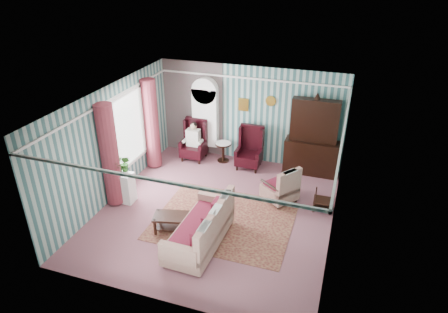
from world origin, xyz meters
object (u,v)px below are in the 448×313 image
(sofa, at_px, (199,227))
(floral_armchair, at_px, (280,184))
(plant_stand, at_px, (123,187))
(dresser_hutch, at_px, (313,135))
(wingback_left, at_px, (194,140))
(seated_woman, at_px, (194,141))
(coffee_table, at_px, (175,223))
(wingback_right, at_px, (249,148))
(nest_table, at_px, (323,201))
(round_side_table, at_px, (223,152))
(bookcase, at_px, (205,122))

(sofa, xyz_separation_m, floral_armchair, (1.29, 2.29, -0.00))
(plant_stand, bearing_deg, floral_armchair, 18.93)
(dresser_hutch, xyz_separation_m, wingback_left, (-3.50, -0.27, -0.55))
(seated_woman, height_order, plant_stand, seated_woman)
(dresser_hutch, bearing_deg, wingback_left, -175.59)
(plant_stand, bearing_deg, coffee_table, -22.27)
(wingback_right, distance_m, coffee_table, 3.59)
(dresser_hutch, distance_m, seated_woman, 3.56)
(nest_table, relative_size, sofa, 0.26)
(plant_stand, height_order, coffee_table, plant_stand)
(seated_woman, distance_m, nest_table, 4.37)
(dresser_hutch, relative_size, floral_armchair, 2.51)
(nest_table, xyz_separation_m, floral_armchair, (-1.10, 0.09, 0.20))
(plant_stand, height_order, floral_armchair, floral_armchair)
(seated_woman, height_order, sofa, seated_woman)
(wingback_left, height_order, round_side_table, wingback_left)
(round_side_table, bearing_deg, wingback_right, -10.01)
(floral_armchair, bearing_deg, wingback_left, 99.99)
(wingback_left, xyz_separation_m, round_side_table, (0.90, 0.15, -0.33))
(wingback_right, relative_size, sofa, 0.61)
(dresser_hutch, xyz_separation_m, floral_armchair, (-0.53, -1.73, -0.71))
(sofa, distance_m, coffee_table, 0.79)
(wingback_right, distance_m, sofa, 3.75)
(seated_woman, distance_m, round_side_table, 0.96)
(seated_woman, bearing_deg, dresser_hutch, 4.41)
(plant_stand, bearing_deg, bookcase, 71.51)
(seated_woman, xyz_separation_m, coffee_table, (0.98, -3.48, -0.38))
(floral_armchair, bearing_deg, round_side_table, 88.27)
(seated_woman, height_order, round_side_table, seated_woman)
(plant_stand, distance_m, floral_armchair, 3.98)
(nest_table, bearing_deg, coffee_table, -148.06)
(dresser_hutch, bearing_deg, coffee_table, -123.94)
(nest_table, bearing_deg, wingback_right, 146.25)
(coffee_table, bearing_deg, wingback_right, 77.48)
(seated_woman, xyz_separation_m, round_side_table, (0.90, 0.15, -0.29))
(wingback_right, height_order, seated_woman, wingback_right)
(dresser_hutch, relative_size, plant_stand, 2.95)
(dresser_hutch, xyz_separation_m, round_side_table, (-2.60, -0.12, -0.88))
(wingback_left, relative_size, nest_table, 2.31)
(seated_woman, bearing_deg, bookcase, 57.34)
(seated_woman, bearing_deg, coffee_table, -74.30)
(bookcase, relative_size, wingback_left, 1.79)
(dresser_hutch, distance_m, plant_stand, 5.31)
(nest_table, height_order, plant_stand, plant_stand)
(seated_woman, distance_m, plant_stand, 2.87)
(seated_woman, relative_size, round_side_table, 1.97)
(nest_table, distance_m, floral_armchair, 1.12)
(round_side_table, xyz_separation_m, floral_armchair, (2.07, -1.61, 0.17))
(bookcase, relative_size, floral_armchair, 2.39)
(wingback_right, bearing_deg, bookcase, 165.43)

